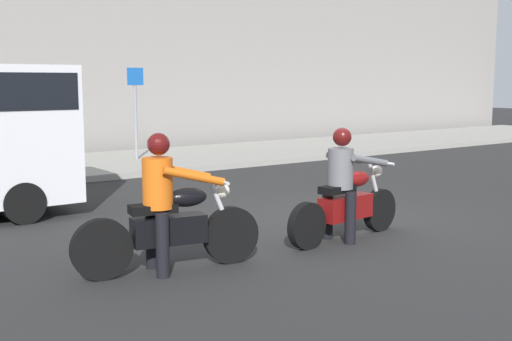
# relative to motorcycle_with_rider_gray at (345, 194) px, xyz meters

# --- Properties ---
(ground_plane) EXTENTS (80.00, 80.00, 0.00)m
(ground_plane) POSITION_rel_motorcycle_with_rider_gray_xyz_m (0.66, 1.06, -0.63)
(ground_plane) COLOR #282828
(sidewalk_slab) EXTENTS (40.00, 4.40, 0.14)m
(sidewalk_slab) POSITION_rel_motorcycle_with_rider_gray_xyz_m (0.66, 9.06, -0.56)
(sidewalk_slab) COLOR #99968E
(sidewalk_slab) RESTS_ON ground_plane
(motorcycle_with_rider_gray) EXTENTS (2.14, 0.72, 1.54)m
(motorcycle_with_rider_gray) POSITION_rel_motorcycle_with_rider_gray_xyz_m (0.00, 0.00, 0.00)
(motorcycle_with_rider_gray) COLOR black
(motorcycle_with_rider_gray) RESTS_ON ground_plane
(motorcycle_with_rider_orange_stripe) EXTENTS (2.19, 0.76, 1.58)m
(motorcycle_with_rider_orange_stripe) POSITION_rel_motorcycle_with_rider_gray_xyz_m (-2.66, 0.09, 0.01)
(motorcycle_with_rider_orange_stripe) COLOR black
(motorcycle_with_rider_orange_stripe) RESTS_ON ground_plane
(street_sign_post) EXTENTS (0.44, 0.08, 2.37)m
(street_sign_post) POSITION_rel_motorcycle_with_rider_gray_xyz_m (1.24, 9.02, 0.95)
(street_sign_post) COLOR gray
(street_sign_post) RESTS_ON sidewalk_slab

